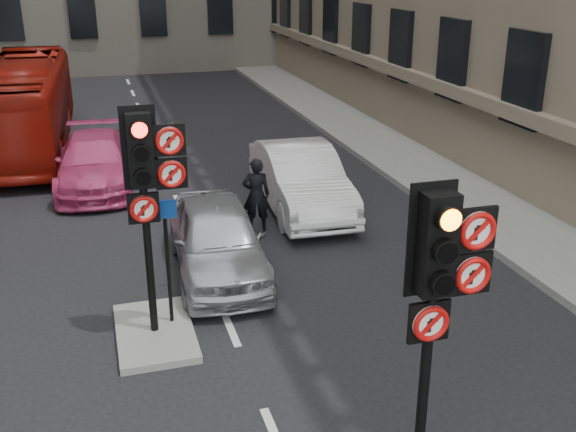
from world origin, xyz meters
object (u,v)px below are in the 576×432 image
bus_red (24,105)px  motorcycle (205,223)px  car_pink (95,162)px  car_white (300,179)px  car_silver (217,239)px  info_sign (167,245)px  motorcyclist (256,195)px  signal_near (441,276)px  signal_far (148,174)px

bus_red → motorcycle: 10.21m
bus_red → motorcycle: (4.00, -9.36, -0.82)m
bus_red → car_pink: bearing=-65.1°
motorcycle → bus_red: bearing=121.0°
car_white → car_silver: bearing=-129.1°
car_silver → info_sign: size_ratio=1.96×
car_pink → motorcycle: size_ratio=2.50×
car_white → motorcycle: 3.06m
car_pink → info_sign: size_ratio=2.18×
car_white → motorcycle: size_ratio=2.52×
car_pink → motorcyclist: (3.32, -4.14, 0.16)m
motorcyclist → info_sign: info_sign is taller
signal_near → info_sign: signal_near is taller
bus_red → info_sign: bus_red is taller
bus_red → motorcyclist: bearing=-56.9°
signal_far → motorcycle: size_ratio=1.95×
car_silver → motorcyclist: motorcyclist is taller
bus_red → motorcycle: bus_red is taller
signal_far → car_pink: (-0.77, 8.04, -2.04)m
signal_near → signal_far: size_ratio=1.00×
car_white → car_pink: (-4.63, 3.16, -0.10)m
signal_far → motorcycle: (1.30, 3.23, -2.15)m
signal_near → info_sign: size_ratio=1.70×
signal_far → car_white: 6.52m
car_silver → car_pink: car_silver is taller
motorcycle → info_sign: info_sign is taller
bus_red → motorcycle: size_ratio=5.38×
motorcyclist → signal_near: bearing=100.4°
signal_near → bus_red: 17.45m
bus_red → motorcyclist: size_ratio=6.00×
car_pink → info_sign: info_sign is taller
signal_near → motorcycle: signal_near is taller
car_pink → motorcyclist: size_ratio=2.78×
car_silver → motorcyclist: (1.22, 1.89, 0.12)m
info_sign → car_silver: bearing=59.1°
signal_far → info_sign: size_ratio=1.70×
signal_far → info_sign: (0.21, 0.20, -1.23)m
car_white → bus_red: bus_red is taller
signal_near → bus_red: (-5.29, 16.59, -1.21)m
signal_near → signal_far: 4.77m
car_white → info_sign: (-3.65, -4.68, 0.71)m
signal_near → motorcyclist: (-0.05, 7.90, -1.76)m
signal_near → info_sign: 4.95m
motorcycle → info_sign: size_ratio=0.87×
motorcyclist → car_white: bearing=-133.2°
info_sign → bus_red: bearing=103.9°
signal_near → car_silver: signal_near is taller
signal_near → car_pink: 12.65m
motorcycle → info_sign: 3.35m
signal_far → bus_red: bearing=102.1°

